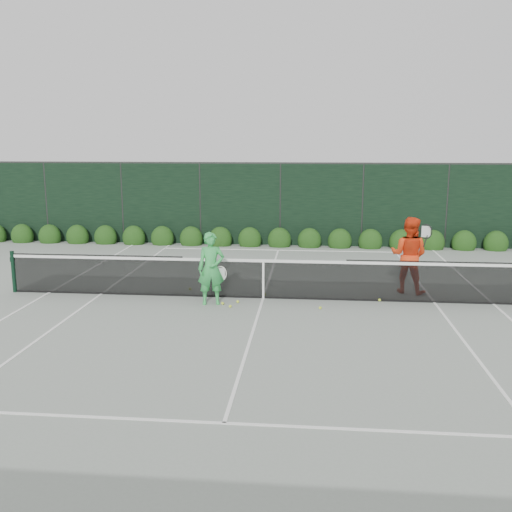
# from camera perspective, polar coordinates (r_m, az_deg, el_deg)

# --- Properties ---
(ground) EXTENTS (80.00, 80.00, 0.00)m
(ground) POSITION_cam_1_polar(r_m,az_deg,el_deg) (14.07, 0.73, -4.25)
(ground) COLOR gray
(ground) RESTS_ON ground
(tennis_net) EXTENTS (12.90, 0.10, 1.07)m
(tennis_net) POSITION_cam_1_polar(r_m,az_deg,el_deg) (13.94, 0.63, -2.14)
(tennis_net) COLOR black
(tennis_net) RESTS_ON ground
(player_woman) EXTENTS (0.70, 0.53, 1.72)m
(player_woman) POSITION_cam_1_polar(r_m,az_deg,el_deg) (13.43, -4.50, -1.26)
(player_woman) COLOR green
(player_woman) RESTS_ON ground
(player_man) EXTENTS (1.16, 1.06, 1.94)m
(player_man) POSITION_cam_1_polar(r_m,az_deg,el_deg) (14.92, 15.04, 0.09)
(player_man) COLOR red
(player_man) RESTS_ON ground
(court_lines) EXTENTS (11.03, 23.83, 0.01)m
(court_lines) POSITION_cam_1_polar(r_m,az_deg,el_deg) (14.06, 0.73, -4.23)
(court_lines) COLOR white
(court_lines) RESTS_ON ground
(windscreen_fence) EXTENTS (32.00, 21.07, 3.06)m
(windscreen_fence) POSITION_cam_1_polar(r_m,az_deg,el_deg) (11.08, -0.42, -0.44)
(windscreen_fence) COLOR black
(windscreen_fence) RESTS_ON ground
(hedge_row) EXTENTS (31.66, 0.65, 0.94)m
(hedge_row) POSITION_cam_1_polar(r_m,az_deg,el_deg) (20.99, 2.36, 1.59)
(hedge_row) COLOR black
(hedge_row) RESTS_ON ground
(tennis_balls) EXTENTS (4.85, 1.55, 0.07)m
(tennis_balls) POSITION_cam_1_polar(r_m,az_deg,el_deg) (13.79, 0.68, -4.42)
(tennis_balls) COLOR #CEE533
(tennis_balls) RESTS_ON ground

